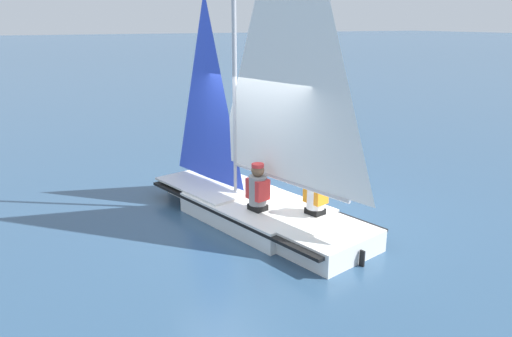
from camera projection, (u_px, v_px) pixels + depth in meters
name	position (u px, v px, depth m)	size (l,w,h in m)	color
ground_plane	(256.00, 219.00, 8.95)	(260.00, 260.00, 0.00)	#2D4C6B
sailboat_main	(258.00, 170.00, 8.64)	(2.59, 4.76, 6.03)	white
sailor_helm	(258.00, 194.00, 8.36)	(0.36, 0.39, 1.16)	black
sailor_crew	(316.00, 199.00, 8.19)	(0.36, 0.39, 1.16)	black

